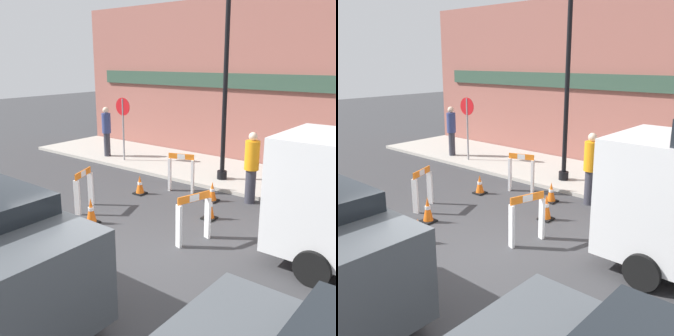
# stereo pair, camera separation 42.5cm
# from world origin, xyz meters

# --- Properties ---
(ground_plane) EXTENTS (60.00, 60.00, 0.00)m
(ground_plane) POSITION_xyz_m (0.00, 0.00, 0.00)
(ground_plane) COLOR #38383A
(sidewalk_slab) EXTENTS (18.00, 3.12, 0.10)m
(sidewalk_slab) POSITION_xyz_m (0.00, 6.06, 0.05)
(sidewalk_slab) COLOR #ADA89E
(sidewalk_slab) RESTS_ON ground_plane
(storefront_facade) EXTENTS (18.00, 0.22, 5.50)m
(storefront_facade) POSITION_xyz_m (0.00, 7.69, 2.75)
(storefront_facade) COLOR #93564C
(storefront_facade) RESTS_ON ground_plane
(streetlamp_post) EXTENTS (0.44, 0.44, 6.16)m
(streetlamp_post) POSITION_xyz_m (-0.96, 5.30, 4.00)
(streetlamp_post) COLOR black
(streetlamp_post) RESTS_ON sidewalk_slab
(stop_sign) EXTENTS (0.60, 0.06, 2.16)m
(stop_sign) POSITION_xyz_m (-4.80, 5.13, 1.55)
(stop_sign) COLOR gray
(stop_sign) RESTS_ON sidewalk_slab
(barricade_0) EXTENTS (0.72, 0.35, 1.07)m
(barricade_0) POSITION_xyz_m (-1.39, 3.85, 0.56)
(barricade_0) COLOR white
(barricade_0) RESTS_ON ground_plane
(barricade_1) EXTENTS (0.40, 0.73, 0.98)m
(barricade_1) POSITION_xyz_m (-2.41, 1.35, 0.52)
(barricade_1) COLOR white
(barricade_1) RESTS_ON ground_plane
(barricade_2) EXTENTS (0.35, 0.79, 1.01)m
(barricade_2) POSITION_xyz_m (0.64, 1.53, 0.54)
(barricade_2) COLOR white
(barricade_2) RESTS_ON ground_plane
(traffic_cone_0) EXTENTS (0.30, 0.30, 0.52)m
(traffic_cone_0) POSITION_xyz_m (-0.32, 3.74, 0.25)
(traffic_cone_0) COLOR black
(traffic_cone_0) RESTS_ON ground_plane
(traffic_cone_1) EXTENTS (0.30, 0.30, 0.52)m
(traffic_cone_1) POSITION_xyz_m (-2.14, 3.02, 0.25)
(traffic_cone_1) COLOR black
(traffic_cone_1) RESTS_ON ground_plane
(traffic_cone_2) EXTENTS (0.30, 0.30, 0.59)m
(traffic_cone_2) POSITION_xyz_m (-1.65, 0.89, 0.28)
(traffic_cone_2) COLOR black
(traffic_cone_2) RESTS_ON ground_plane
(traffic_cone_3) EXTENTS (0.30, 0.30, 0.51)m
(traffic_cone_3) POSITION_xyz_m (-0.96, 0.13, 0.24)
(traffic_cone_3) COLOR black
(traffic_cone_3) RESTS_ON ground_plane
(traffic_cone_4) EXTENTS (0.30, 0.30, 0.60)m
(traffic_cone_4) POSITION_xyz_m (0.25, 2.72, 0.29)
(traffic_cone_4) COLOR black
(traffic_cone_4) RESTS_ON ground_plane
(person_worker) EXTENTS (0.50, 0.50, 1.80)m
(person_worker) POSITION_xyz_m (0.48, 4.25, 0.97)
(person_worker) COLOR #33333D
(person_worker) RESTS_ON ground_plane
(person_pedestrian) EXTENTS (0.43, 0.43, 1.78)m
(person_pedestrian) POSITION_xyz_m (-5.72, 5.19, 1.07)
(person_pedestrian) COLOR #33333D
(person_pedestrian) RESTS_ON sidewalk_slab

